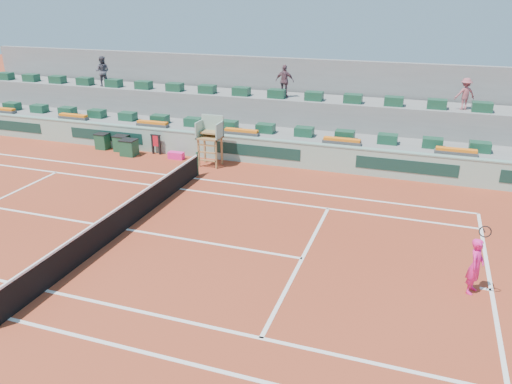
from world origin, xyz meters
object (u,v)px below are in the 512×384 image
Objects in this scene: drink_cooler_a at (129,147)px; umpire_chair at (211,134)px; tennis_player at (476,266)px; player_bag at (176,155)px.

umpire_chair is at bearing 0.01° from drink_cooler_a.
umpire_chair is at bearing 145.59° from tennis_player.
tennis_player reaches higher than player_bag.
umpire_chair is 4.72m from drink_cooler_a.
drink_cooler_a is at bearing -173.94° from player_bag.
player_bag is 15.62m from tennis_player.
tennis_player is (13.38, -8.03, 0.65)m from player_bag.
drink_cooler_a is at bearing 154.00° from tennis_player.
drink_cooler_a is 0.37× the size of tennis_player.
player_bag is at bearing 149.03° from tennis_player.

